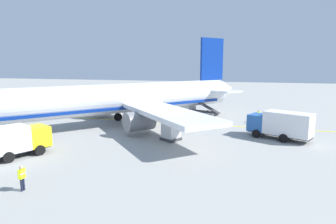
{
  "coord_description": "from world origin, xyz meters",
  "views": [
    {
      "loc": [
        -9.36,
        4.91,
        7.95
      ],
      "look_at": [
        22.37,
        13.6,
        2.38
      ],
      "focal_mm": 30.53,
      "sensor_mm": 36.0,
      "label": 1
    }
  ],
  "objects_px": {
    "crew_marshaller": "(22,176)",
    "crew_loader_left": "(258,115)",
    "service_truck_fuel": "(13,140)",
    "service_truck_baggage": "(193,108)",
    "airliner_foreground": "(119,99)",
    "service_truck_catering": "(281,124)",
    "cargo_container_near": "(171,132)"
  },
  "relations": [
    {
      "from": "airliner_foreground",
      "to": "service_truck_fuel",
      "type": "xyz_separation_m",
      "value": [
        -14.62,
        3.07,
        -1.86
      ]
    },
    {
      "from": "service_truck_fuel",
      "to": "service_truck_baggage",
      "type": "xyz_separation_m",
      "value": [
        23.65,
        -11.24,
        -0.35
      ]
    },
    {
      "from": "service_truck_catering",
      "to": "crew_loader_left",
      "type": "bearing_deg",
      "value": 12.91
    },
    {
      "from": "cargo_container_near",
      "to": "crew_marshaller",
      "type": "relative_size",
      "value": 1.4
    },
    {
      "from": "service_truck_fuel",
      "to": "crew_loader_left",
      "type": "distance_m",
      "value": 29.41
    },
    {
      "from": "service_truck_fuel",
      "to": "service_truck_catering",
      "type": "xyz_separation_m",
      "value": [
        12.47,
        -22.7,
        0.11
      ]
    },
    {
      "from": "service_truck_fuel",
      "to": "cargo_container_near",
      "type": "xyz_separation_m",
      "value": [
        9.0,
        -11.6,
        -0.64
      ]
    },
    {
      "from": "airliner_foreground",
      "to": "service_truck_baggage",
      "type": "xyz_separation_m",
      "value": [
        9.03,
        -8.16,
        -2.21
      ]
    },
    {
      "from": "service_truck_baggage",
      "to": "crew_loader_left",
      "type": "bearing_deg",
      "value": -106.66
    },
    {
      "from": "service_truck_baggage",
      "to": "crew_marshaller",
      "type": "height_order",
      "value": "service_truck_baggage"
    },
    {
      "from": "service_truck_fuel",
      "to": "crew_loader_left",
      "type": "relative_size",
      "value": 3.5
    },
    {
      "from": "crew_marshaller",
      "to": "crew_loader_left",
      "type": "xyz_separation_m",
      "value": [
        26.04,
        -15.17,
        0.07
      ]
    },
    {
      "from": "service_truck_fuel",
      "to": "crew_loader_left",
      "type": "height_order",
      "value": "service_truck_fuel"
    },
    {
      "from": "service_truck_fuel",
      "to": "service_truck_catering",
      "type": "distance_m",
      "value": 25.9
    },
    {
      "from": "service_truck_baggage",
      "to": "service_truck_fuel",
      "type": "bearing_deg",
      "value": 154.59
    },
    {
      "from": "service_truck_fuel",
      "to": "cargo_container_near",
      "type": "distance_m",
      "value": 14.7
    },
    {
      "from": "service_truck_baggage",
      "to": "crew_marshaller",
      "type": "bearing_deg",
      "value": 169.01
    },
    {
      "from": "service_truck_fuel",
      "to": "crew_marshaller",
      "type": "bearing_deg",
      "value": -133.03
    },
    {
      "from": "service_truck_baggage",
      "to": "cargo_container_near",
      "type": "xyz_separation_m",
      "value": [
        -14.65,
        -0.37,
        -0.29
      ]
    },
    {
      "from": "crew_marshaller",
      "to": "airliner_foreground",
      "type": "bearing_deg",
      "value": 7.31
    },
    {
      "from": "service_truck_catering",
      "to": "crew_marshaller",
      "type": "xyz_separation_m",
      "value": [
        -17.72,
        17.08,
        -0.66
      ]
    },
    {
      "from": "airliner_foreground",
      "to": "service_truck_catering",
      "type": "distance_m",
      "value": 19.82
    },
    {
      "from": "service_truck_fuel",
      "to": "crew_marshaller",
      "type": "xyz_separation_m",
      "value": [
        -5.25,
        -5.62,
        -0.55
      ]
    },
    {
      "from": "service_truck_fuel",
      "to": "crew_loader_left",
      "type": "xyz_separation_m",
      "value": [
        20.79,
        -20.79,
        -0.49
      ]
    },
    {
      "from": "service_truck_catering",
      "to": "cargo_container_near",
      "type": "height_order",
      "value": "service_truck_catering"
    },
    {
      "from": "service_truck_fuel",
      "to": "service_truck_catering",
      "type": "bearing_deg",
      "value": -61.23
    },
    {
      "from": "airliner_foreground",
      "to": "service_truck_catering",
      "type": "xyz_separation_m",
      "value": [
        -2.16,
        -19.63,
        -1.75
      ]
    },
    {
      "from": "service_truck_baggage",
      "to": "service_truck_catering",
      "type": "distance_m",
      "value": 16.03
    },
    {
      "from": "service_truck_catering",
      "to": "crew_loader_left",
      "type": "height_order",
      "value": "service_truck_catering"
    },
    {
      "from": "service_truck_catering",
      "to": "crew_marshaller",
      "type": "distance_m",
      "value": 24.62
    },
    {
      "from": "airliner_foreground",
      "to": "crew_loader_left",
      "type": "bearing_deg",
      "value": -70.8
    },
    {
      "from": "cargo_container_near",
      "to": "crew_marshaller",
      "type": "xyz_separation_m",
      "value": [
        -14.25,
        5.98,
        0.08
      ]
    }
  ]
}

